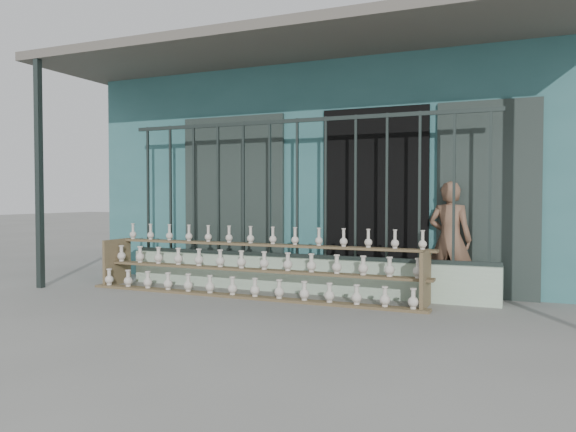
% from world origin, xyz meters
% --- Properties ---
extents(ground, '(60.00, 60.00, 0.00)m').
position_xyz_m(ground, '(0.00, 0.00, 0.00)').
color(ground, slate).
extents(workshop_building, '(7.40, 6.60, 3.21)m').
position_xyz_m(workshop_building, '(0.00, 4.23, 1.62)').
color(workshop_building, '#326769').
rests_on(workshop_building, ground).
extents(parapet_wall, '(5.00, 0.20, 0.45)m').
position_xyz_m(parapet_wall, '(0.00, 1.30, 0.23)').
color(parapet_wall, '#AECAAD').
rests_on(parapet_wall, ground).
extents(security_fence, '(5.00, 0.04, 1.80)m').
position_xyz_m(security_fence, '(-0.00, 1.30, 1.35)').
color(security_fence, '#283330').
rests_on(security_fence, parapet_wall).
extents(shelf_rack, '(4.50, 0.68, 0.85)m').
position_xyz_m(shelf_rack, '(-0.44, 0.88, 0.36)').
color(shelf_rack, brown).
rests_on(shelf_rack, ground).
extents(elderly_woman, '(0.56, 0.41, 1.43)m').
position_xyz_m(elderly_woman, '(1.87, 1.66, 0.71)').
color(elderly_woman, brown).
rests_on(elderly_woman, ground).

